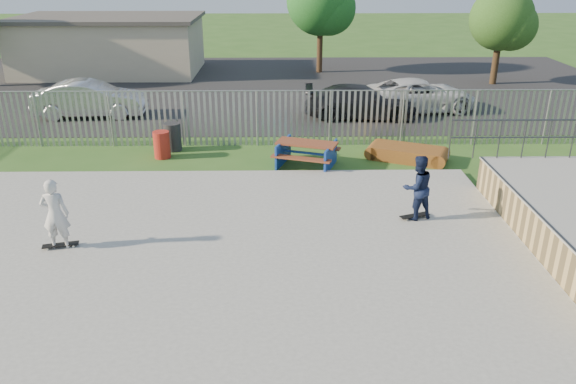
{
  "coord_description": "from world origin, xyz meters",
  "views": [
    {
      "loc": [
        1.81,
        -10.44,
        6.34
      ],
      "look_at": [
        2.0,
        2.0,
        1.1
      ],
      "focal_mm": 35.0,
      "sensor_mm": 36.0,
      "label": 1
    }
  ],
  "objects_px": {
    "car_dark": "(361,102)",
    "tree_right": "(502,19)",
    "trash_bin_grey": "(173,137)",
    "car_silver": "(90,99)",
    "trash_bin_red": "(162,145)",
    "tree_mid": "(321,1)",
    "funbox": "(407,153)",
    "car_white": "(419,95)",
    "skater_navy": "(417,187)",
    "picnic_table": "(307,154)",
    "skater_white": "(55,214)"
  },
  "relations": [
    {
      "from": "car_dark",
      "to": "tree_right",
      "type": "height_order",
      "value": "tree_right"
    },
    {
      "from": "trash_bin_grey",
      "to": "car_silver",
      "type": "bearing_deg",
      "value": 133.27
    },
    {
      "from": "trash_bin_red",
      "to": "tree_right",
      "type": "distance_m",
      "value": 19.6
    },
    {
      "from": "trash_bin_grey",
      "to": "tree_mid",
      "type": "relative_size",
      "value": 0.16
    },
    {
      "from": "funbox",
      "to": "tree_mid",
      "type": "xyz_separation_m",
      "value": [
        -1.93,
        15.45,
        3.79
      ]
    },
    {
      "from": "car_silver",
      "to": "car_white",
      "type": "distance_m",
      "value": 14.15
    },
    {
      "from": "funbox",
      "to": "skater_navy",
      "type": "relative_size",
      "value": 1.49
    },
    {
      "from": "funbox",
      "to": "tree_mid",
      "type": "relative_size",
      "value": 0.42
    },
    {
      "from": "picnic_table",
      "to": "funbox",
      "type": "relative_size",
      "value": 0.94
    },
    {
      "from": "trash_bin_grey",
      "to": "car_white",
      "type": "height_order",
      "value": "car_white"
    },
    {
      "from": "trash_bin_red",
      "to": "trash_bin_grey",
      "type": "distance_m",
      "value": 0.83
    },
    {
      "from": "trash_bin_red",
      "to": "car_dark",
      "type": "distance_m",
      "value": 8.92
    },
    {
      "from": "car_silver",
      "to": "skater_white",
      "type": "relative_size",
      "value": 2.73
    },
    {
      "from": "trash_bin_grey",
      "to": "car_white",
      "type": "distance_m",
      "value": 11.19
    },
    {
      "from": "tree_right",
      "to": "skater_white",
      "type": "bearing_deg",
      "value": -131.98
    },
    {
      "from": "trash_bin_red",
      "to": "skater_navy",
      "type": "height_order",
      "value": "skater_navy"
    },
    {
      "from": "car_dark",
      "to": "skater_navy",
      "type": "distance_m",
      "value": 10.19
    },
    {
      "from": "car_dark",
      "to": "car_white",
      "type": "distance_m",
      "value": 2.91
    },
    {
      "from": "car_silver",
      "to": "skater_white",
      "type": "distance_m",
      "value": 12.32
    },
    {
      "from": "trash_bin_red",
      "to": "car_white",
      "type": "height_order",
      "value": "car_white"
    },
    {
      "from": "tree_mid",
      "to": "car_white",
      "type": "bearing_deg",
      "value": -67.45
    },
    {
      "from": "car_dark",
      "to": "car_white",
      "type": "height_order",
      "value": "car_white"
    },
    {
      "from": "trash_bin_red",
      "to": "tree_mid",
      "type": "bearing_deg",
      "value": 67.21
    },
    {
      "from": "car_silver",
      "to": "car_white",
      "type": "relative_size",
      "value": 0.91
    },
    {
      "from": "trash_bin_grey",
      "to": "car_silver",
      "type": "height_order",
      "value": "car_silver"
    },
    {
      "from": "trash_bin_grey",
      "to": "car_dark",
      "type": "bearing_deg",
      "value": 30.28
    },
    {
      "from": "trash_bin_grey",
      "to": "skater_white",
      "type": "distance_m",
      "value": 7.58
    },
    {
      "from": "tree_right",
      "to": "tree_mid",
      "type": "bearing_deg",
      "value": 159.48
    },
    {
      "from": "skater_navy",
      "to": "trash_bin_grey",
      "type": "bearing_deg",
      "value": -59.8
    },
    {
      "from": "picnic_table",
      "to": "tree_right",
      "type": "height_order",
      "value": "tree_right"
    },
    {
      "from": "skater_white",
      "to": "skater_navy",
      "type": "bearing_deg",
      "value": -174.12
    },
    {
      "from": "picnic_table",
      "to": "skater_navy",
      "type": "xyz_separation_m",
      "value": [
        2.58,
        -4.3,
        0.57
      ]
    },
    {
      "from": "skater_white",
      "to": "trash_bin_red",
      "type": "bearing_deg",
      "value": -102.91
    },
    {
      "from": "car_white",
      "to": "tree_mid",
      "type": "bearing_deg",
      "value": 13.56
    },
    {
      "from": "car_silver",
      "to": "skater_white",
      "type": "height_order",
      "value": "skater_white"
    },
    {
      "from": "car_white",
      "to": "skater_white",
      "type": "height_order",
      "value": "skater_white"
    },
    {
      "from": "funbox",
      "to": "trash_bin_red",
      "type": "height_order",
      "value": "trash_bin_red"
    },
    {
      "from": "picnic_table",
      "to": "car_dark",
      "type": "distance_m",
      "value": 6.41
    },
    {
      "from": "picnic_table",
      "to": "car_dark",
      "type": "xyz_separation_m",
      "value": [
        2.54,
        5.88,
        0.28
      ]
    },
    {
      "from": "funbox",
      "to": "skater_white",
      "type": "distance_m",
      "value": 11.3
    },
    {
      "from": "car_white",
      "to": "tree_right",
      "type": "height_order",
      "value": "tree_right"
    },
    {
      "from": "picnic_table",
      "to": "car_white",
      "type": "xyz_separation_m",
      "value": [
        5.26,
        6.94,
        0.3
      ]
    },
    {
      "from": "picnic_table",
      "to": "tree_mid",
      "type": "bearing_deg",
      "value": 103.57
    },
    {
      "from": "skater_navy",
      "to": "skater_white",
      "type": "height_order",
      "value": "same"
    },
    {
      "from": "picnic_table",
      "to": "skater_navy",
      "type": "height_order",
      "value": "skater_navy"
    },
    {
      "from": "picnic_table",
      "to": "trash_bin_grey",
      "type": "distance_m",
      "value": 4.93
    },
    {
      "from": "funbox",
      "to": "trash_bin_red",
      "type": "distance_m",
      "value": 8.29
    },
    {
      "from": "trash_bin_grey",
      "to": "skater_navy",
      "type": "xyz_separation_m",
      "value": [
        7.21,
        -6.0,
        0.5
      ]
    },
    {
      "from": "trash_bin_grey",
      "to": "car_white",
      "type": "bearing_deg",
      "value": 27.92
    },
    {
      "from": "tree_right",
      "to": "skater_navy",
      "type": "xyz_separation_m",
      "value": [
        -8.0,
        -16.91,
        -2.37
      ]
    }
  ]
}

